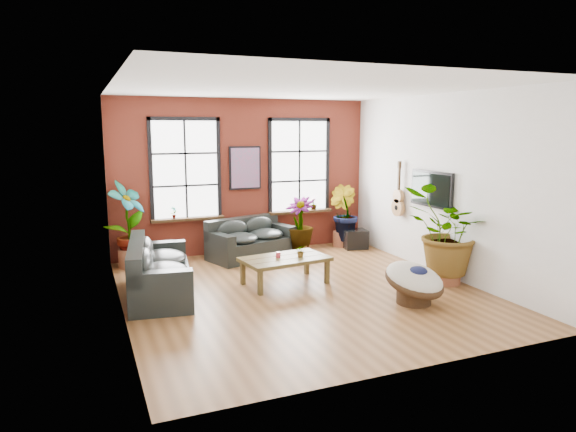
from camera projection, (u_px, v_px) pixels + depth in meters
name	position (u px, v px, depth m)	size (l,w,h in m)	color
room	(298.00, 192.00, 8.90)	(6.04, 6.54, 3.54)	brown
sofa_back	(250.00, 240.00, 11.39)	(2.08, 1.47, 0.87)	black
sofa_left	(156.00, 271.00, 8.80)	(1.30, 2.47, 0.93)	black
coffee_table	(285.00, 260.00, 9.41)	(1.66, 1.09, 0.60)	#453919
papasan_chair	(414.00, 281.00, 8.37)	(1.24, 1.24, 0.73)	#382414
poster	(245.00, 168.00, 11.64)	(0.74, 0.06, 0.98)	black
tv_wall_unit	(421.00, 193.00, 10.44)	(0.13, 1.86, 1.20)	black
media_box	(355.00, 239.00, 12.25)	(0.61, 0.53, 0.45)	black
pot_back_left	(132.00, 258.00, 10.61)	(0.62, 0.62, 0.38)	brown
pot_back_right	(343.00, 239.00, 12.52)	(0.65, 0.65, 0.36)	brown
pot_right_wall	(446.00, 273.00, 9.49)	(0.63, 0.63, 0.39)	brown
pot_mid	(300.00, 247.00, 11.69)	(0.54, 0.54, 0.32)	brown
floor_plant_back_left	(128.00, 221.00, 10.46)	(0.87, 0.59, 1.65)	#144311
floor_plant_back_right	(343.00, 213.00, 12.39)	(0.73, 0.59, 1.33)	#144311
floor_plant_right_wall	(447.00, 232.00, 9.34)	(1.47, 1.27, 1.63)	#144311
floor_plant_mid	(299.00, 223.00, 11.61)	(0.65, 0.65, 1.17)	#144311
table_plant	(301.00, 251.00, 9.42)	(0.20, 0.17, 0.22)	#144311
sill_plant_left	(174.00, 212.00, 11.13)	(0.14, 0.10, 0.27)	#144311
sill_plant_right	(314.00, 204.00, 12.38)	(0.15, 0.15, 0.27)	#144311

